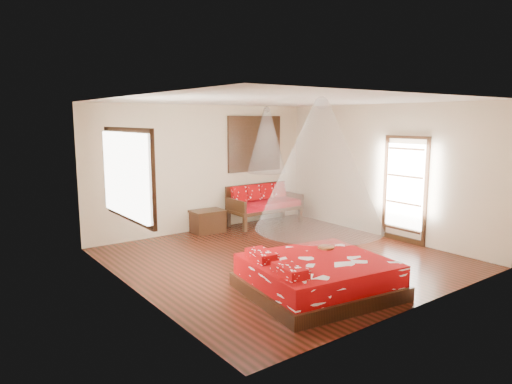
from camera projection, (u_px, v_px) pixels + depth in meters
room at (283, 181)px, 8.03m from camera, size 5.54×5.54×2.84m
bed at (317, 276)px, 6.55m from camera, size 2.20×2.04×0.63m
daybed at (263, 202)px, 10.88m from camera, size 1.77×0.79×0.94m
storage_chest at (208, 221)px, 10.10m from camera, size 0.74×0.56×0.50m
shutter_panel at (255, 144)px, 10.93m from camera, size 1.52×0.06×1.32m
window_left at (129, 174)px, 6.55m from camera, size 0.10×1.74×1.34m
glazed_door at (405, 190)px, 9.21m from camera, size 0.08×1.02×2.16m
wine_tray at (326, 245)px, 7.07m from camera, size 0.25×0.25×0.21m
mosquito_net_main at (320, 166)px, 6.30m from camera, size 1.80×1.80×1.80m
mosquito_net_daybed at (267, 140)px, 10.54m from camera, size 0.90×0.90×1.50m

